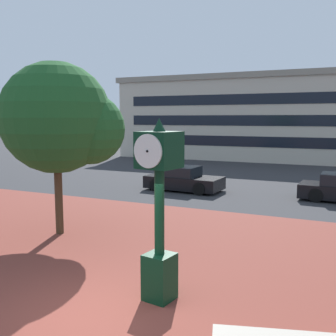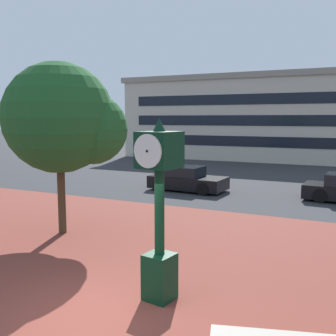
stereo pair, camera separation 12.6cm
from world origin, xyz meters
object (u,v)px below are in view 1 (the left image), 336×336
object	(u,v)px
street_clock	(159,204)
civic_building	(296,117)
plaza_tree	(63,120)
car_street_near	(183,180)

from	to	relation	value
street_clock	civic_building	bearing A→B (deg)	101.70
plaza_tree	car_street_near	distance (m)	9.47
plaza_tree	car_street_near	world-z (taller)	plaza_tree
plaza_tree	civic_building	bearing A→B (deg)	83.63
car_street_near	street_clock	bearing A→B (deg)	23.21
street_clock	car_street_near	size ratio (longest dim) A/B	0.93
civic_building	plaza_tree	bearing A→B (deg)	-96.37
civic_building	street_clock	bearing A→B (deg)	-87.56
plaza_tree	civic_building	distance (m)	31.42
plaza_tree	civic_building	world-z (taller)	civic_building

